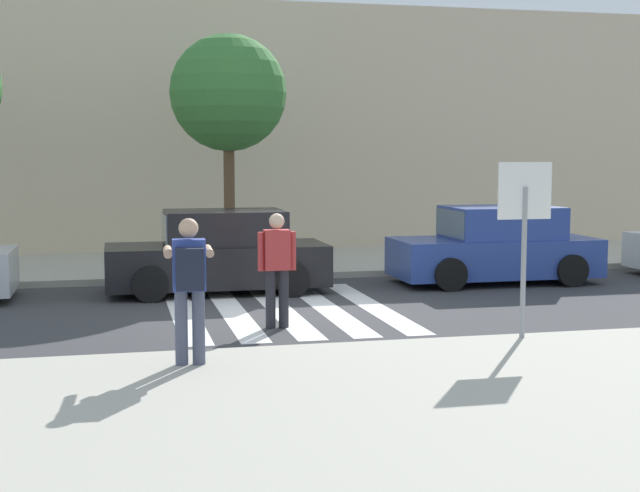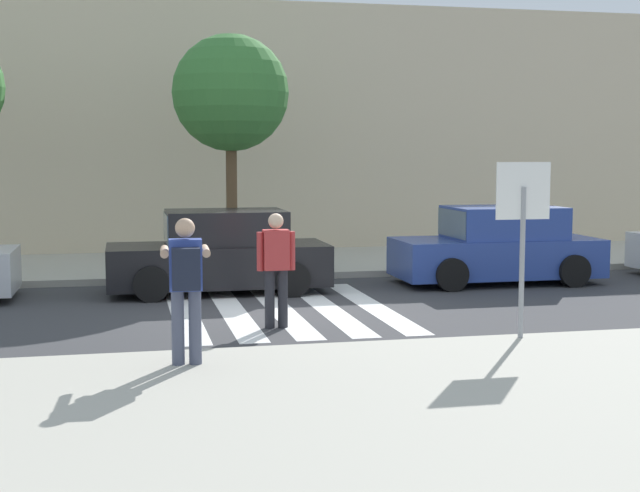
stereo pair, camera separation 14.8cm
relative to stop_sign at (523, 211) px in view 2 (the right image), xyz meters
name	(u,v)px [view 2 (the right image)]	position (x,y,z in m)	size (l,w,h in m)	color
ground_plane	(282,311)	(-2.65, 3.42, -1.85)	(120.00, 120.00, 0.00)	#38383A
sidewalk_near	(392,413)	(-2.65, -2.78, -1.78)	(60.00, 6.00, 0.14)	#B2AD9E
sidewalk_far	(237,264)	(-2.65, 9.42, -1.78)	(60.00, 4.80, 0.14)	#B2AD9E
building_facade_far	(216,131)	(-2.65, 13.82, 1.39)	(56.00, 4.00, 6.48)	beige
crosswalk_stripe_0	(184,313)	(-4.25, 3.62, -1.85)	(0.44, 5.20, 0.01)	silver
crosswalk_stripe_1	(233,311)	(-3.45, 3.62, -1.85)	(0.44, 5.20, 0.01)	silver
crosswalk_stripe_2	(280,309)	(-2.65, 3.62, -1.85)	(0.44, 5.20, 0.01)	silver
crosswalk_stripe_3	(326,307)	(-1.85, 3.62, -1.85)	(0.44, 5.20, 0.01)	silver
crosswalk_stripe_4	(372,306)	(-1.05, 3.62, -1.85)	(0.44, 5.20, 0.01)	silver
stop_sign	(523,211)	(0.00, 0.00, 0.00)	(0.76, 0.08, 2.36)	gray
photographer_with_backpack	(186,278)	(-4.50, -0.60, -0.68)	(0.61, 0.86, 1.72)	#474C60
pedestrian_crossing	(276,263)	(-2.98, 2.07, -0.88)	(0.58, 0.24, 1.72)	#232328
parked_car_black	(220,254)	(-3.42, 5.72, -1.13)	(4.10, 1.92, 1.55)	black
parked_car_blue	(498,247)	(2.19, 5.72, -1.13)	(4.10, 1.92, 1.55)	#284293
street_tree_center	(231,94)	(-2.88, 8.37, 2.03)	(2.51, 2.51, 5.03)	brown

